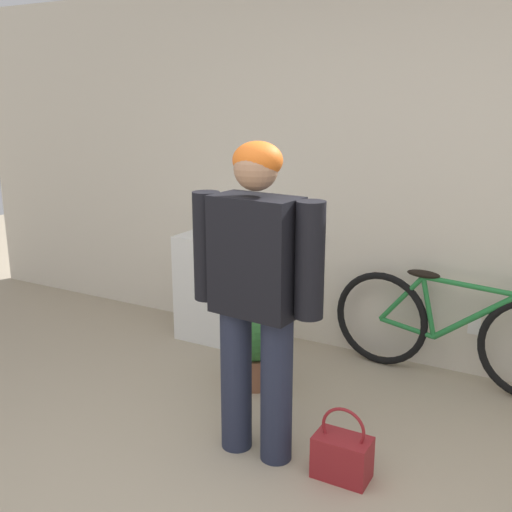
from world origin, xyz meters
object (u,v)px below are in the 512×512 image
at_px(bicycle, 452,330).
at_px(handbag, 342,455).
at_px(banana, 217,232).
at_px(person, 256,283).
at_px(potted_plant, 255,345).

relative_size(bicycle, handbag, 4.36).
xyz_separation_m(bicycle, banana, (-1.74, -0.08, 0.48)).
height_order(bicycle, banana, banana).
distance_m(person, handbag, 0.94).
xyz_separation_m(banana, handbag, (1.50, -1.24, -0.71)).
bearing_deg(bicycle, potted_plant, -142.96).
xyz_separation_m(banana, potted_plant, (0.66, -0.60, -0.55)).
bearing_deg(handbag, bicycle, 79.76).
distance_m(person, potted_plant, 0.99).
relative_size(banana, potted_plant, 0.65).
bearing_deg(banana, potted_plant, -42.30).
relative_size(person, bicycle, 0.99).
bearing_deg(person, banana, 134.20).
height_order(bicycle, potted_plant, bicycle).
bearing_deg(handbag, person, -178.87).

